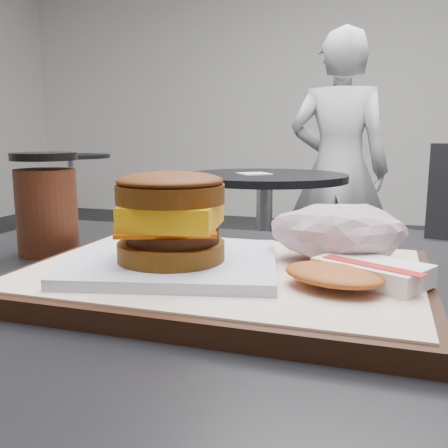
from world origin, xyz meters
TOP-DOWN VIEW (x-y plane):
  - serving_tray at (-0.00, 0.01)m, footprint 0.38×0.28m
  - breakfast_sandwich at (-0.05, -0.01)m, footprint 0.22×0.21m
  - hash_brown at (0.12, -0.01)m, footprint 0.13×0.12m
  - crumpled_wrapper at (0.10, 0.07)m, footprint 0.13×0.10m
  - coffee_cup at (-0.25, 0.08)m, footprint 0.08×0.08m
  - neighbor_table at (-0.35, 1.65)m, footprint 0.70×0.70m
  - napkin at (-0.39, 1.62)m, footprint 0.17×0.17m
  - neighbor_chair at (0.39, 1.78)m, footprint 0.64×0.50m
  - patron at (-0.10, 2.32)m, footprint 0.54×0.36m
  - bg_table_mid at (-2.40, 3.20)m, footprint 0.66×0.66m

SIDE VIEW (x-z plane):
  - neighbor_chair at x=0.39m, z-range 0.07..0.95m
  - neighbor_table at x=-0.35m, z-range 0.18..0.93m
  - bg_table_mid at x=-2.40m, z-range 0.19..0.94m
  - patron at x=-0.10m, z-range 0.00..1.45m
  - napkin at x=-0.39m, z-range 0.75..0.75m
  - serving_tray at x=0.00m, z-range 0.77..0.79m
  - hash_brown at x=0.12m, z-range 0.79..0.81m
  - crumpled_wrapper at x=0.10m, z-range 0.79..0.85m
  - coffee_cup at x=-0.25m, z-range 0.77..0.89m
  - breakfast_sandwich at x=-0.05m, z-range 0.78..0.88m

